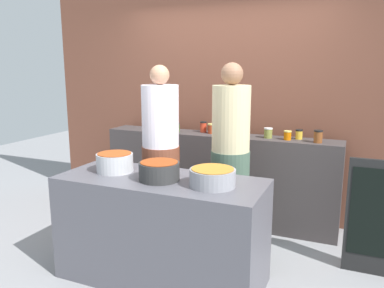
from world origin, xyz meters
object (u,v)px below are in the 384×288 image
at_px(cooking_pot_right, 213,177).
at_px(cooking_pot_left, 115,162).
at_px(preserve_jar_2, 177,127).
at_px(chalkboard_sign, 373,217).
at_px(cook_in_cap, 230,168).
at_px(preserve_jar_7, 288,135).
at_px(preserve_jar_4, 212,129).
at_px(cooking_pot_center, 159,171).
at_px(preserve_jar_5, 239,130).
at_px(preserve_jar_0, 157,124).
at_px(preserve_jar_6, 268,133).
at_px(preserve_jar_8, 299,134).
at_px(preserve_jar_9, 318,136).
at_px(preserve_jar_1, 167,125).
at_px(cook_with_tongs, 161,163).
at_px(preserve_jar_3, 203,127).

bearing_deg(cooking_pot_right, cooking_pot_left, 176.63).
bearing_deg(preserve_jar_2, chalkboard_sign, -15.28).
bearing_deg(cook_in_cap, preserve_jar_7, 56.31).
bearing_deg(preserve_jar_4, cooking_pot_center, -86.15).
xyz_separation_m(preserve_jar_5, cooking_pot_center, (-0.25, -1.39, -0.13)).
distance_m(preserve_jar_0, preserve_jar_6, 1.39).
relative_size(preserve_jar_8, preserve_jar_9, 0.82).
xyz_separation_m(preserve_jar_1, preserve_jar_4, (0.56, 0.02, -0.00)).
xyz_separation_m(preserve_jar_2, cook_with_tongs, (0.14, -0.67, -0.26)).
bearing_deg(preserve_jar_1, preserve_jar_5, -3.10).
xyz_separation_m(preserve_jar_1, preserve_jar_5, (0.91, -0.05, 0.01)).
bearing_deg(preserve_jar_4, cook_in_cap, -56.99).
height_order(preserve_jar_3, cooking_pot_center, preserve_jar_3).
bearing_deg(cooking_pot_right, preserve_jar_0, 130.52).
xyz_separation_m(cooking_pot_center, cook_in_cap, (0.35, 0.78, -0.14)).
relative_size(preserve_jar_8, cooking_pot_left, 0.33).
relative_size(preserve_jar_4, cook_with_tongs, 0.06).
distance_m(preserve_jar_4, cooking_pot_left, 1.44).
distance_m(preserve_jar_6, cooking_pot_right, 1.43).
bearing_deg(preserve_jar_3, preserve_jar_6, -4.74).
bearing_deg(preserve_jar_3, preserve_jar_7, -5.38).
bearing_deg(cooking_pot_right, preserve_jar_4, 110.68).
height_order(preserve_jar_3, preserve_jar_4, preserve_jar_3).
distance_m(preserve_jar_4, preserve_jar_5, 0.35).
xyz_separation_m(preserve_jar_0, preserve_jar_4, (0.73, -0.05, 0.00)).
bearing_deg(cook_with_tongs, preserve_jar_5, 46.94).
bearing_deg(cook_in_cap, cooking_pot_center, -113.96).
xyz_separation_m(preserve_jar_1, cooking_pot_left, (0.19, -1.37, -0.12)).
distance_m(preserve_jar_9, cooking_pot_right, 1.50).
xyz_separation_m(preserve_jar_3, cooking_pot_right, (0.66, -1.48, -0.13)).
bearing_deg(preserve_jar_9, cooking_pot_left, -139.79).
relative_size(preserve_jar_9, cooking_pot_center, 0.39).
xyz_separation_m(cooking_pot_center, cooking_pot_right, (0.45, 0.02, -0.01)).
bearing_deg(preserve_jar_9, preserve_jar_8, 149.30).
bearing_deg(preserve_jar_6, cooking_pot_left, -126.92).
bearing_deg(preserve_jar_9, preserve_jar_0, 176.01).
bearing_deg(cook_with_tongs, preserve_jar_4, 69.57).
height_order(preserve_jar_3, preserve_jar_7, preserve_jar_3).
relative_size(preserve_jar_2, preserve_jar_4, 0.96).
height_order(preserve_jar_1, preserve_jar_9, preserve_jar_9).
xyz_separation_m(preserve_jar_6, cooking_pot_center, (-0.56, -1.44, -0.12)).
distance_m(preserve_jar_9, cooking_pot_left, 2.02).
bearing_deg(cooking_pot_left, chalkboard_sign, 19.89).
bearing_deg(cooking_pot_right, preserve_jar_3, 114.05).
bearing_deg(cooking_pot_left, preserve_jar_3, 79.97).
bearing_deg(preserve_jar_9, cooking_pot_right, -114.83).
bearing_deg(preserve_jar_4, preserve_jar_9, -4.04).
distance_m(preserve_jar_4, cook_with_tongs, 0.82).
bearing_deg(preserve_jar_0, preserve_jar_2, -18.44).
xyz_separation_m(preserve_jar_6, preserve_jar_7, (0.21, -0.03, -0.01)).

